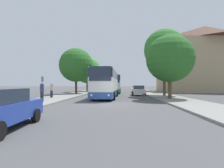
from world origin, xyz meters
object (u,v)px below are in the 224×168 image
at_px(pedestrian_waiting_near, 42,91).
at_px(tree_right_near, 164,50).
at_px(tree_left_far, 87,70).
at_px(bus_stop_sign, 42,85).
at_px(pedestrian_waiting_far, 52,90).
at_px(bus_front, 106,83).
at_px(bus_middle, 113,84).
at_px(parked_car_right_near, 138,90).
at_px(tree_right_mid, 170,59).
at_px(tree_left_near, 76,65).

distance_m(pedestrian_waiting_near, tree_right_near, 17.84).
bearing_deg(tree_left_far, bus_stop_sign, -90.57).
height_order(bus_stop_sign, pedestrian_waiting_far, bus_stop_sign).
distance_m(bus_front, pedestrian_waiting_far, 6.75).
height_order(bus_middle, pedestrian_waiting_near, bus_middle).
height_order(pedestrian_waiting_near, pedestrian_waiting_far, pedestrian_waiting_near).
bearing_deg(parked_car_right_near, tree_right_mid, 109.79).
bearing_deg(pedestrian_waiting_near, tree_right_mid, -175.34).
distance_m(bus_middle, tree_right_near, 14.07).
height_order(bus_middle, bus_stop_sign, bus_middle).
distance_m(bus_middle, tree_left_near, 9.04).
height_order(bus_middle, tree_left_near, tree_left_near).
bearing_deg(pedestrian_waiting_far, tree_left_far, -172.12).
height_order(pedestrian_waiting_far, tree_right_near, tree_right_near).
bearing_deg(bus_middle, tree_left_far, 145.22).
bearing_deg(tree_left_far, bus_front, -72.14).
xyz_separation_m(tree_left_far, tree_right_near, (14.12, -14.60, 1.75)).
distance_m(parked_car_right_near, tree_left_near, 12.04).
distance_m(parked_car_right_near, tree_right_mid, 9.31).
bearing_deg(bus_front, pedestrian_waiting_near, -130.18).
relative_size(parked_car_right_near, pedestrian_waiting_near, 2.17).
height_order(bus_front, tree_right_mid, tree_right_mid).
relative_size(bus_stop_sign, tree_right_mid, 0.33).
relative_size(parked_car_right_near, tree_left_near, 0.50).
bearing_deg(bus_front, bus_middle, 90.49).
height_order(bus_front, bus_stop_sign, bus_front).
height_order(tree_left_near, tree_left_far, tree_left_near).
bearing_deg(tree_left_near, bus_stop_sign, -89.90).
xyz_separation_m(parked_car_right_near, tree_left_far, (-10.58, 12.23, 4.27)).
height_order(bus_stop_sign, tree_left_near, tree_left_near).
bearing_deg(tree_left_far, parked_car_right_near, -49.12).
xyz_separation_m(bus_stop_sign, pedestrian_waiting_far, (-0.48, 3.56, -0.60)).
bearing_deg(tree_left_far, pedestrian_waiting_far, -92.09).
distance_m(pedestrian_waiting_near, tree_left_far, 24.56).
bearing_deg(bus_middle, tree_right_near, -54.89).
bearing_deg(bus_stop_sign, parked_car_right_near, 45.16).
distance_m(bus_front, pedestrian_waiting_near, 8.35).
bearing_deg(tree_left_far, tree_right_near, -45.97).
height_order(pedestrian_waiting_near, tree_left_far, tree_left_far).
height_order(bus_stop_sign, tree_left_far, tree_left_far).
xyz_separation_m(parked_car_right_near, tree_right_mid, (2.71, -8.01, 3.89)).
height_order(bus_stop_sign, tree_right_near, tree_right_near).
height_order(bus_front, tree_right_near, tree_right_near).
height_order(tree_left_far, tree_right_near, tree_right_near).
distance_m(bus_front, tree_left_near, 11.12).
relative_size(bus_front, tree_right_mid, 1.46).
bearing_deg(tree_right_near, bus_stop_sign, -149.37).
bearing_deg(pedestrian_waiting_far, tree_right_mid, 97.13).
bearing_deg(tree_left_near, parked_car_right_near, -14.68).
bearing_deg(tree_right_near, bus_middle, 126.80).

